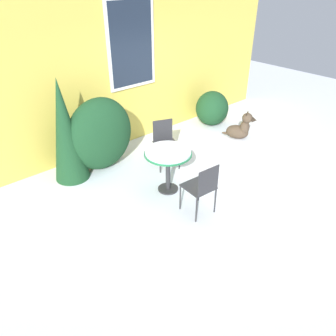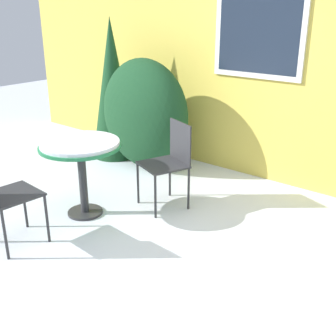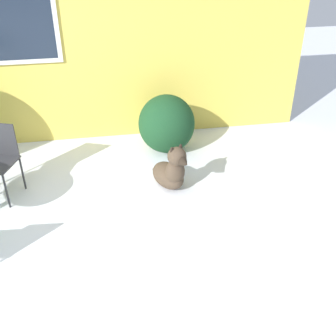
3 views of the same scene
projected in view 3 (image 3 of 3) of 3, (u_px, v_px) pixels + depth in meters
name	position (u px, v px, depth m)	size (l,w,h in m)	color
ground_plane	(16.00, 238.00, 4.43)	(16.00, 16.00, 0.00)	white
house_wall	(16.00, 35.00, 5.45)	(8.00, 0.10, 3.06)	#DBC14C
shrub_middle	(167.00, 124.00, 5.83)	(0.78, 0.78, 0.82)	#194223
dog	(171.00, 172.00, 5.10)	(0.49, 0.71, 0.65)	#4C3D2D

